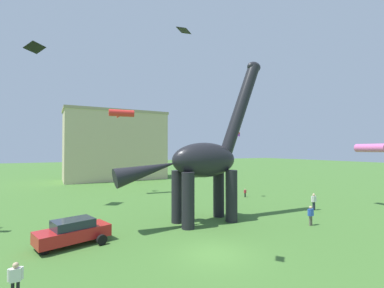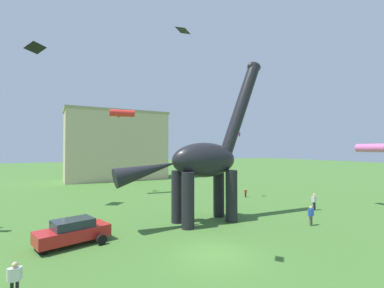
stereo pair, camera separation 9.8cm
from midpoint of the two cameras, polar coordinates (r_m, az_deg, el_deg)
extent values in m
plane|color=#42702D|center=(16.12, 4.78, -22.49)|extent=(240.00, 240.00, 0.00)
cylinder|color=black|center=(23.57, 5.91, -10.38)|extent=(0.96, 0.96, 4.16)
cylinder|color=black|center=(22.09, 8.64, -11.00)|extent=(0.96, 0.96, 4.16)
cylinder|color=black|center=(21.62, -3.04, -11.23)|extent=(0.96, 0.96, 4.16)
cylinder|color=black|center=(20.00, -0.74, -12.06)|extent=(0.96, 0.96, 4.16)
ellipsoid|color=black|center=(21.43, 2.86, -3.45)|extent=(5.69, 2.45, 2.80)
cylinder|color=black|center=(23.80, 10.55, 7.63)|extent=(4.09, 1.05, 8.11)
ellipsoid|color=black|center=(25.65, 13.34, 15.85)|extent=(1.40, 0.88, 0.96)
cone|color=black|center=(19.44, -9.34, -5.57)|extent=(5.00, 1.40, 2.37)
cube|color=red|center=(18.67, -24.16, -17.21)|extent=(4.52, 2.83, 0.72)
cube|color=#232B35|center=(18.50, -24.15, -15.37)|extent=(2.60, 2.11, 0.52)
cylinder|color=black|center=(19.78, -19.65, -17.39)|extent=(0.66, 0.38, 0.62)
cylinder|color=black|center=(18.11, -18.77, -18.96)|extent=(0.66, 0.38, 0.62)
cylinder|color=black|center=(19.58, -29.13, -17.49)|extent=(0.66, 0.38, 0.62)
cylinder|color=black|center=(17.88, -29.22, -19.11)|extent=(0.66, 0.38, 0.62)
cylinder|color=black|center=(33.52, 11.48, -10.75)|extent=(0.08, 0.08, 0.50)
cylinder|color=black|center=(33.59, 11.64, -10.73)|extent=(0.08, 0.08, 0.50)
cube|color=#D1333D|center=(33.48, 11.56, -10.01)|extent=(0.27, 0.17, 0.36)
sphere|color=tan|center=(33.45, 11.56, -9.58)|extent=(0.16, 0.16, 0.16)
cylinder|color=#D1333D|center=(33.38, 11.35, -10.01)|extent=(0.07, 0.07, 0.34)
cylinder|color=#D1333D|center=(33.58, 11.77, -9.96)|extent=(0.07, 0.07, 0.34)
cylinder|color=#6B6056|center=(22.94, 24.24, -14.90)|extent=(0.12, 0.12, 0.74)
cylinder|color=#6B6056|center=(23.08, 24.52, -14.81)|extent=(0.12, 0.12, 0.74)
cube|color=blue|center=(22.87, 24.36, -13.31)|extent=(0.40, 0.25, 0.53)
sphere|color=tan|center=(22.79, 24.36, -12.38)|extent=(0.23, 0.23, 0.23)
cylinder|color=blue|center=(22.69, 24.00, -13.34)|extent=(0.10, 0.10, 0.50)
cylinder|color=blue|center=(23.04, 24.72, -13.14)|extent=(0.10, 0.10, 0.50)
cylinder|color=#2D3347|center=(28.54, 24.84, -12.08)|extent=(0.13, 0.13, 0.79)
cylinder|color=#2D3347|center=(28.69, 25.08, -12.02)|extent=(0.13, 0.13, 0.79)
cube|color=silver|center=(28.49, 24.95, -10.72)|extent=(0.43, 0.26, 0.56)
sphere|color=tan|center=(28.42, 24.94, -9.92)|extent=(0.25, 0.25, 0.25)
cylinder|color=silver|center=(28.29, 24.64, -10.73)|extent=(0.11, 0.11, 0.53)
cylinder|color=silver|center=(28.68, 25.25, -10.60)|extent=(0.11, 0.11, 0.53)
cube|color=silver|center=(13.42, -33.72, -22.34)|extent=(0.39, 0.24, 0.51)
sphere|color=tan|center=(13.29, -33.70, -20.86)|extent=(0.23, 0.23, 0.23)
cylinder|color=silver|center=(13.43, -34.75, -22.19)|extent=(0.10, 0.10, 0.49)
cylinder|color=silver|center=(13.39, -32.69, -22.28)|extent=(0.10, 0.10, 0.49)
cube|color=red|center=(32.32, 10.03, 2.28)|extent=(0.47, 0.47, 0.28)
cube|color=purple|center=(32.31, 10.03, 1.89)|extent=(0.47, 0.47, 0.28)
cylinder|color=pink|center=(31.98, 34.30, -0.71)|extent=(1.28, 3.11, 0.84)
cone|color=black|center=(33.34, 35.97, -0.70)|extent=(0.99, 0.88, 0.89)
cube|color=black|center=(13.44, -1.76, 23.27)|extent=(0.86, 0.84, 0.15)
cylinder|color=red|center=(35.34, -14.78, 6.45)|extent=(3.21, 1.23, 0.88)
cone|color=red|center=(37.03, -15.09, 6.11)|extent=(0.88, 1.00, 0.92)
cube|color=black|center=(31.60, -30.62, 17.43)|extent=(2.01, 2.07, 0.61)
cube|color=#CCB78E|center=(53.54, -15.89, -0.54)|extent=(18.47, 8.05, 12.74)
cube|color=tan|center=(54.01, -15.86, 6.49)|extent=(18.84, 8.21, 0.50)
camera|label=1|loc=(0.05, -89.87, 0.00)|focal=24.73mm
camera|label=2|loc=(0.05, 90.13, 0.00)|focal=24.73mm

